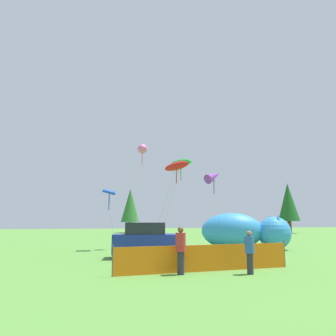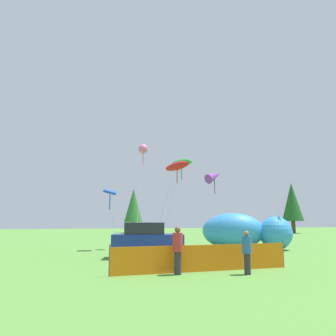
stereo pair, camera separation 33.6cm
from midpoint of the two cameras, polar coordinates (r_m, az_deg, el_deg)
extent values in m
plane|color=#548C38|center=(17.83, 3.99, -15.83)|extent=(120.00, 120.00, 0.00)
cube|color=navy|center=(18.96, -3.94, -13.02)|extent=(4.18, 2.28, 1.08)
cube|color=#1E232D|center=(18.92, -4.52, -10.41)|extent=(2.39, 1.87, 0.65)
cylinder|color=black|center=(19.88, -0.31, -14.28)|extent=(0.62, 0.32, 0.59)
cylinder|color=black|center=(18.23, 0.06, -14.77)|extent=(0.62, 0.32, 0.59)
cylinder|color=black|center=(19.87, -7.63, -14.20)|extent=(0.62, 0.32, 0.59)
cylinder|color=black|center=(18.21, -7.95, -14.69)|extent=(0.62, 0.32, 0.59)
cube|color=maroon|center=(18.01, 16.50, -14.05)|extent=(0.64, 0.64, 0.03)
cube|color=maroon|center=(18.15, 17.09, -13.21)|extent=(0.13, 0.51, 0.49)
cylinder|color=#A5A5AD|center=(17.71, 16.45, -14.85)|extent=(0.02, 0.02, 0.43)
cylinder|color=#A5A5AD|center=(18.06, 15.47, -14.76)|extent=(0.02, 0.02, 0.43)
cylinder|color=#A5A5AD|center=(18.01, 17.59, -14.69)|extent=(0.02, 0.02, 0.43)
cylinder|color=#A5A5AD|center=(18.35, 16.61, -14.62)|extent=(0.02, 0.02, 0.43)
ellipsoid|color=#338CD8|center=(24.81, 10.68, -10.72)|extent=(5.09, 4.06, 2.60)
ellipsoid|color=white|center=(24.84, 10.72, -12.07)|extent=(3.36, 2.86, 1.17)
sphere|color=#338CD8|center=(25.08, 17.67, -10.74)|extent=(2.34, 2.34, 2.34)
cone|color=#338CD8|center=(25.57, 16.91, -8.62)|extent=(0.66, 0.66, 0.70)
cone|color=#338CD8|center=(24.56, 18.27, -8.57)|extent=(0.66, 0.66, 0.70)
cube|color=orange|center=(14.32, 6.00, -15.34)|extent=(7.84, 0.83, 1.09)
cylinder|color=#4C4C51|center=(13.20, -10.37, -15.56)|extent=(0.05, 0.05, 1.20)
cylinder|color=#4C4C51|center=(16.34, 19.05, -13.91)|extent=(0.05, 0.05, 1.20)
cylinder|color=#2D2D38|center=(13.48, 1.50, -16.22)|extent=(0.28, 0.28, 0.89)
cylinder|color=#B72D2D|center=(13.40, 1.49, -12.77)|extent=(0.41, 0.41, 0.74)
sphere|color=brown|center=(13.38, 1.48, -10.68)|extent=(0.24, 0.24, 0.24)
cylinder|color=#2D2D38|center=(13.91, 13.41, -15.92)|extent=(0.25, 0.25, 0.81)
cylinder|color=#2D59A5|center=(13.83, 13.30, -12.88)|extent=(0.37, 0.37, 0.67)
sphere|color=#8C6647|center=(13.81, 13.23, -11.03)|extent=(0.22, 0.22, 0.22)
cylinder|color=silver|center=(23.35, -1.18, -6.75)|extent=(2.15, 0.95, 6.07)
ellipsoid|color=red|center=(24.33, 1.07, 0.33)|extent=(1.88, 2.25, 0.96)
cylinder|color=red|center=(24.23, 1.08, -1.30)|extent=(0.06, 0.06, 1.20)
cylinder|color=silver|center=(23.86, 8.64, -7.66)|extent=(0.72, 0.41, 5.26)
cone|color=purple|center=(24.11, 7.57, -1.43)|extent=(1.74, 1.37, 1.21)
cylinder|color=purple|center=(24.03, 7.60, -3.08)|extent=(0.06, 0.06, 1.20)
cylinder|color=silver|center=(24.31, -0.14, -6.53)|extent=(1.66, 0.55, 6.33)
ellipsoid|color=green|center=(24.59, 1.86, 0.86)|extent=(1.56, 2.59, 0.79)
cylinder|color=green|center=(24.48, 1.86, -0.75)|extent=(0.06, 0.06, 1.20)
cylinder|color=silver|center=(24.08, -10.15, -9.01)|extent=(0.53, 0.34, 4.10)
cube|color=blue|center=(23.99, -10.60, -4.10)|extent=(1.00, 0.96, 0.55)
cylinder|color=blue|center=(23.95, -10.64, -5.77)|extent=(0.06, 0.06, 1.20)
cylinder|color=silver|center=(24.23, -5.54, -5.08)|extent=(0.65, 1.07, 7.51)
sphere|color=pink|center=(25.31, -4.87, 3.34)|extent=(0.74, 0.74, 0.74)
cylinder|color=pink|center=(25.17, -4.89, 1.78)|extent=(0.06, 0.06, 1.20)
cylinder|color=brown|center=(54.85, 20.26, -9.62)|extent=(0.59, 0.59, 1.85)
cone|color=#1E5623|center=(54.89, 20.04, -5.57)|extent=(3.26, 3.26, 5.92)
cylinder|color=brown|center=(53.63, -6.85, -10.22)|extent=(0.54, 0.54, 1.68)
cone|color=#2D6B2D|center=(53.66, -6.78, -6.45)|extent=(2.96, 2.96, 5.38)
camera|label=1|loc=(0.17, -90.45, 0.07)|focal=35.00mm
camera|label=2|loc=(0.17, 89.55, -0.07)|focal=35.00mm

